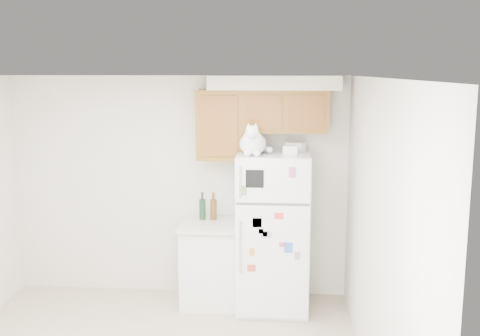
# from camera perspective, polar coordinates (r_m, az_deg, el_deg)

# --- Properties ---
(room_shell) EXTENTS (3.84, 4.04, 2.52)m
(room_shell) POSITION_cam_1_polar(r_m,az_deg,el_deg) (4.64, -8.74, -1.17)
(room_shell) COLOR beige
(room_shell) RESTS_ON ground_plane
(refrigerator) EXTENTS (0.76, 0.78, 1.70)m
(refrigerator) POSITION_cam_1_polar(r_m,az_deg,el_deg) (6.05, 3.37, -6.49)
(refrigerator) COLOR white
(refrigerator) RESTS_ON ground_plane
(base_counter) EXTENTS (0.64, 0.64, 0.92)m
(base_counter) POSITION_cam_1_polar(r_m,az_deg,el_deg) (6.28, -3.05, -9.57)
(base_counter) COLOR white
(base_counter) RESTS_ON ground_plane
(cat) EXTENTS (0.34, 0.49, 0.35)m
(cat) POSITION_cam_1_polar(r_m,az_deg,el_deg) (5.73, 1.33, 2.62)
(cat) COLOR white
(cat) RESTS_ON refrigerator
(storage_box_back) EXTENTS (0.22, 0.19, 0.10)m
(storage_box_back) POSITION_cam_1_polar(r_m,az_deg,el_deg) (5.99, 5.64, 2.13)
(storage_box_back) COLOR white
(storage_box_back) RESTS_ON refrigerator
(storage_box_front) EXTENTS (0.15, 0.11, 0.09)m
(storage_box_front) POSITION_cam_1_polar(r_m,az_deg,el_deg) (5.81, 5.10, 1.84)
(storage_box_front) COLOR white
(storage_box_front) RESTS_ON refrigerator
(bottle_green) EXTENTS (0.07, 0.07, 0.31)m
(bottle_green) POSITION_cam_1_polar(r_m,az_deg,el_deg) (6.24, -3.84, -3.85)
(bottle_green) COLOR #19381E
(bottle_green) RESTS_ON base_counter
(bottle_amber) EXTENTS (0.07, 0.07, 0.31)m
(bottle_amber) POSITION_cam_1_polar(r_m,az_deg,el_deg) (6.23, -2.71, -3.87)
(bottle_amber) COLOR #593814
(bottle_amber) RESTS_ON base_counter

